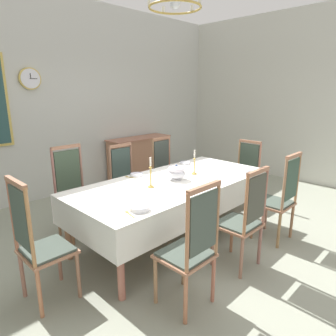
{
  "coord_description": "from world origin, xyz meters",
  "views": [
    {
      "loc": [
        -2.62,
        -2.31,
        1.9
      ],
      "look_at": [
        -0.1,
        0.17,
        0.96
      ],
      "focal_mm": 31.88,
      "sensor_mm": 36.0,
      "label": 1
    }
  ],
  "objects_px": {
    "bowl_near_left": "(136,174)",
    "spoon_primary": "(128,177)",
    "chandelier": "(175,6)",
    "soup_tureen": "(176,172)",
    "spoon_secondary": "(128,213)",
    "chair_north_c": "(167,169)",
    "chair_south_b": "(244,218)",
    "chair_south_a": "(191,247)",
    "chair_head_east": "(244,171)",
    "chair_north_b": "(127,180)",
    "bowl_far_left": "(185,163)",
    "mounted_clock": "(30,79)",
    "bowl_far_right": "(246,170)",
    "candlestick_east": "(194,165)",
    "dining_table": "(174,186)",
    "candlestick_west": "(151,175)",
    "chair_north_a": "(74,191)",
    "chair_head_west": "(38,242)",
    "bowl_near_right": "(139,208)",
    "chair_south_c": "(280,197)"
  },
  "relations": [
    {
      "from": "chair_south_c",
      "to": "soup_tureen",
      "type": "height_order",
      "value": "chair_south_c"
    },
    {
      "from": "chair_north_b",
      "to": "soup_tureen",
      "type": "distance_m",
      "value": 1.05
    },
    {
      "from": "bowl_far_left",
      "to": "mounted_clock",
      "type": "xyz_separation_m",
      "value": [
        -1.36,
        2.15,
        1.26
      ]
    },
    {
      "from": "candlestick_east",
      "to": "bowl_far_right",
      "type": "relative_size",
      "value": 2.25
    },
    {
      "from": "chair_south_c",
      "to": "bowl_near_right",
      "type": "height_order",
      "value": "chair_south_c"
    },
    {
      "from": "soup_tureen",
      "to": "spoon_primary",
      "type": "height_order",
      "value": "soup_tureen"
    },
    {
      "from": "candlestick_west",
      "to": "bowl_far_left",
      "type": "height_order",
      "value": "candlestick_west"
    },
    {
      "from": "chair_north_c",
      "to": "chair_south_b",
      "type": "bearing_deg",
      "value": 66.75
    },
    {
      "from": "candlestick_west",
      "to": "chandelier",
      "type": "bearing_deg",
      "value": 0.0
    },
    {
      "from": "chair_north_b",
      "to": "mounted_clock",
      "type": "bearing_deg",
      "value": -68.91
    },
    {
      "from": "bowl_near_left",
      "to": "soup_tureen",
      "type": "bearing_deg",
      "value": -63.42
    },
    {
      "from": "chair_south_a",
      "to": "chair_north_a",
      "type": "distance_m",
      "value": 2.01
    },
    {
      "from": "chair_north_a",
      "to": "spoon_primary",
      "type": "distance_m",
      "value": 0.74
    },
    {
      "from": "candlestick_west",
      "to": "spoon_secondary",
      "type": "distance_m",
      "value": 0.78
    },
    {
      "from": "spoon_secondary",
      "to": "chandelier",
      "type": "distance_m",
      "value": 2.28
    },
    {
      "from": "bowl_near_left",
      "to": "spoon_primary",
      "type": "xyz_separation_m",
      "value": [
        -0.12,
        0.03,
        -0.01
      ]
    },
    {
      "from": "chair_north_a",
      "to": "chair_north_c",
      "type": "xyz_separation_m",
      "value": [
        1.72,
        -0.01,
        -0.03
      ]
    },
    {
      "from": "chair_south_b",
      "to": "bowl_far_right",
      "type": "relative_size",
      "value": 7.64
    },
    {
      "from": "bowl_near_left",
      "to": "bowl_far_left",
      "type": "relative_size",
      "value": 1.07
    },
    {
      "from": "bowl_near_left",
      "to": "chair_north_b",
      "type": "bearing_deg",
      "value": 66.56
    },
    {
      "from": "spoon_secondary",
      "to": "chandelier",
      "type": "relative_size",
      "value": 0.27
    },
    {
      "from": "chair_north_a",
      "to": "spoon_primary",
      "type": "height_order",
      "value": "chair_north_a"
    },
    {
      "from": "chair_head_east",
      "to": "soup_tureen",
      "type": "distance_m",
      "value": 1.72
    },
    {
      "from": "chair_north_c",
      "to": "bowl_near_right",
      "type": "xyz_separation_m",
      "value": [
        -1.81,
        -1.43,
        0.24
      ]
    },
    {
      "from": "bowl_far_right",
      "to": "spoon_secondary",
      "type": "distance_m",
      "value": 2.06
    },
    {
      "from": "soup_tureen",
      "to": "candlestick_east",
      "type": "relative_size",
      "value": 0.73
    },
    {
      "from": "spoon_primary",
      "to": "chair_south_b",
      "type": "bearing_deg",
      "value": -90.25
    },
    {
      "from": "spoon_secondary",
      "to": "mounted_clock",
      "type": "bearing_deg",
      "value": 93.02
    },
    {
      "from": "chair_north_a",
      "to": "chair_head_east",
      "type": "relative_size",
      "value": 1.12
    },
    {
      "from": "chandelier",
      "to": "soup_tureen",
      "type": "bearing_deg",
      "value": 0.0
    },
    {
      "from": "chair_south_a",
      "to": "spoon_primary",
      "type": "relative_size",
      "value": 6.7
    },
    {
      "from": "chair_north_a",
      "to": "soup_tureen",
      "type": "bearing_deg",
      "value": 131.56
    },
    {
      "from": "bowl_near_right",
      "to": "spoon_secondary",
      "type": "distance_m",
      "value": 0.13
    },
    {
      "from": "dining_table",
      "to": "candlestick_east",
      "type": "xyz_separation_m",
      "value": [
        0.4,
        -0.0,
        0.21
      ]
    },
    {
      "from": "candlestick_east",
      "to": "chair_south_b",
      "type": "bearing_deg",
      "value": -110.88
    },
    {
      "from": "chair_south_a",
      "to": "candlestick_east",
      "type": "relative_size",
      "value": 3.52
    },
    {
      "from": "candlestick_west",
      "to": "bowl_near_right",
      "type": "height_order",
      "value": "candlestick_west"
    },
    {
      "from": "chair_north_c",
      "to": "bowl_far_left",
      "type": "distance_m",
      "value": 0.59
    },
    {
      "from": "candlestick_east",
      "to": "chair_head_east",
      "type": "bearing_deg",
      "value": 0.0
    },
    {
      "from": "chair_south_b",
      "to": "chair_head_east",
      "type": "xyz_separation_m",
      "value": [
        1.71,
        1.0,
        -0.02
      ]
    },
    {
      "from": "chair_head_west",
      "to": "chair_south_b",
      "type": "bearing_deg",
      "value": 60.25
    },
    {
      "from": "dining_table",
      "to": "candlestick_west",
      "type": "relative_size",
      "value": 7.36
    },
    {
      "from": "chair_north_b",
      "to": "spoon_secondary",
      "type": "xyz_separation_m",
      "value": [
        -1.07,
        -1.4,
        0.22
      ]
    },
    {
      "from": "bowl_near_left",
      "to": "chair_head_west",
      "type": "bearing_deg",
      "value": -162.16
    },
    {
      "from": "chair_south_b",
      "to": "chair_head_west",
      "type": "relative_size",
      "value": 0.95
    },
    {
      "from": "chair_north_a",
      "to": "chair_head_west",
      "type": "distance_m",
      "value": 1.34
    },
    {
      "from": "bowl_near_right",
      "to": "bowl_far_right",
      "type": "height_order",
      "value": "bowl_near_right"
    },
    {
      "from": "candlestick_west",
      "to": "bowl_near_left",
      "type": "xyz_separation_m",
      "value": [
        0.19,
        0.49,
        -0.13
      ]
    },
    {
      "from": "chair_north_a",
      "to": "candlestick_west",
      "type": "height_order",
      "value": "chair_north_a"
    },
    {
      "from": "chair_south_c",
      "to": "chair_north_c",
      "type": "relative_size",
      "value": 1.04
    }
  ]
}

